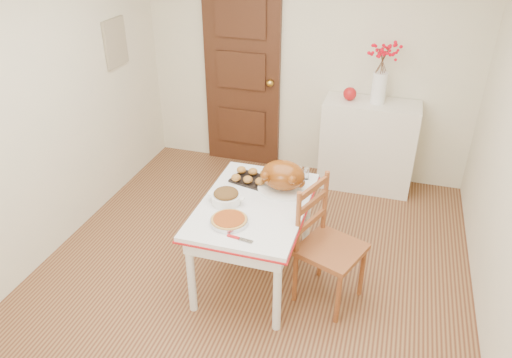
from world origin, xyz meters
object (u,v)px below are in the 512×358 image
(turkey_platter, at_px, (283,177))
(pumpkin_pie, at_px, (229,220))
(kitchen_table, at_px, (254,240))
(sideboard, at_px, (367,145))
(chair_oak, at_px, (331,247))

(turkey_platter, relative_size, pumpkin_pie, 1.49)
(kitchen_table, xyz_separation_m, pumpkin_pie, (-0.09, -0.31, 0.38))
(sideboard, distance_m, chair_oak, 1.83)
(kitchen_table, distance_m, turkey_platter, 0.56)
(sideboard, relative_size, chair_oak, 0.98)
(sideboard, xyz_separation_m, chair_oak, (-0.08, -1.83, 0.01))
(pumpkin_pie, bearing_deg, kitchen_table, 73.76)
(chair_oak, relative_size, turkey_platter, 2.43)
(sideboard, distance_m, pumpkin_pie, 2.21)
(sideboard, bearing_deg, kitchen_table, -111.97)
(sideboard, height_order, pumpkin_pie, sideboard)
(kitchen_table, distance_m, pumpkin_pie, 0.50)
(chair_oak, height_order, pumpkin_pie, chair_oak)
(chair_oak, distance_m, pumpkin_pie, 0.78)
(kitchen_table, relative_size, chair_oak, 1.21)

